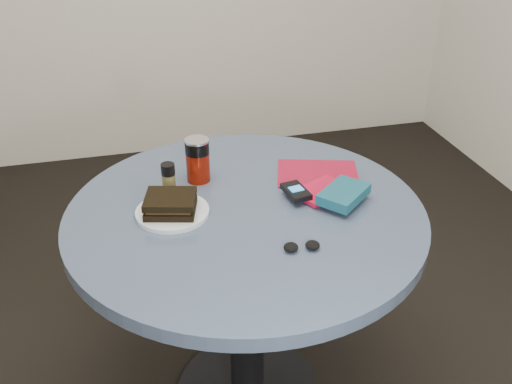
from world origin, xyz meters
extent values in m
cylinder|color=black|center=(0.00, 0.00, 0.37)|extent=(0.11, 0.11, 0.68)
cylinder|color=#38465D|center=(0.00, 0.00, 0.73)|extent=(1.00, 1.00, 0.04)
cylinder|color=silver|center=(-0.20, 0.02, 0.76)|extent=(0.26, 0.26, 0.01)
cube|color=black|center=(-0.20, 0.02, 0.77)|extent=(0.16, 0.14, 0.02)
cube|color=#382515|center=(-0.20, 0.02, 0.79)|extent=(0.14, 0.12, 0.01)
cube|color=black|center=(-0.20, 0.02, 0.80)|extent=(0.16, 0.14, 0.02)
cylinder|color=#701205|center=(-0.10, 0.20, 0.80)|extent=(0.08, 0.08, 0.09)
cylinder|color=black|center=(-0.10, 0.20, 0.86)|extent=(0.08, 0.08, 0.04)
cylinder|color=silver|center=(-0.10, 0.20, 0.88)|extent=(0.08, 0.08, 0.01)
cylinder|color=brown|center=(-0.19, 0.15, 0.78)|extent=(0.05, 0.05, 0.06)
cylinder|color=black|center=(-0.19, 0.15, 0.83)|extent=(0.05, 0.05, 0.03)
cube|color=maroon|center=(0.26, 0.14, 0.75)|extent=(0.29, 0.25, 0.00)
cube|color=#AB0D2D|center=(0.23, 0.03, 0.76)|extent=(0.18, 0.16, 0.01)
cube|color=#124658|center=(0.27, -0.04, 0.78)|extent=(0.18, 0.17, 0.03)
cube|color=black|center=(0.15, 0.02, 0.77)|extent=(0.07, 0.11, 0.02)
cube|color=#2B81D8|center=(0.15, 0.02, 0.78)|extent=(0.04, 0.04, 0.00)
ellipsoid|color=black|center=(0.06, -0.22, 0.76)|extent=(0.04, 0.04, 0.02)
ellipsoid|color=black|center=(0.12, -0.22, 0.76)|extent=(0.04, 0.04, 0.02)
camera|label=1|loc=(-0.30, -1.31, 1.59)|focal=40.00mm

